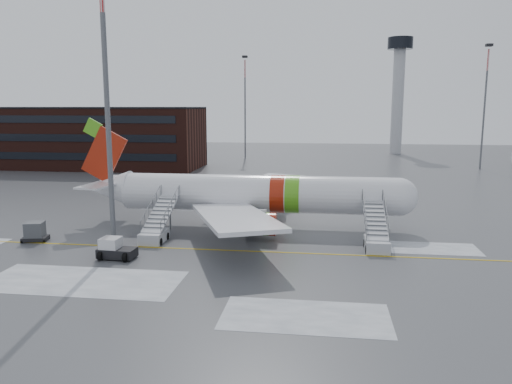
# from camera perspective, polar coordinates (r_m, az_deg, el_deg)

# --- Properties ---
(ground) EXTENTS (260.00, 260.00, 0.00)m
(ground) POSITION_cam_1_polar(r_m,az_deg,el_deg) (45.16, -6.53, -6.16)
(ground) COLOR #494C4F
(ground) RESTS_ON ground
(airliner) EXTENTS (35.03, 32.97, 11.18)m
(airliner) POSITION_cam_1_polar(r_m,az_deg,el_deg) (51.38, -0.75, -0.24)
(airliner) COLOR white
(airliner) RESTS_ON ground
(airstair_fwd) EXTENTS (2.05, 7.70, 3.48)m
(airstair_fwd) POSITION_cam_1_polar(r_m,az_deg,el_deg) (45.21, 13.56, -4.95)
(airstair_fwd) COLOR #B6B9BE
(airstair_fwd) RESTS_ON ground
(airstair_aft) EXTENTS (2.05, 7.70, 3.48)m
(airstair_aft) POSITION_cam_1_polar(r_m,az_deg,el_deg) (47.46, -11.31, -4.17)
(airstair_aft) COLOR silver
(airstair_aft) RESTS_ON ground
(pushback_tug) EXTENTS (3.09, 2.38, 1.72)m
(pushback_tug) POSITION_cam_1_polar(r_m,az_deg,el_deg) (42.77, -15.83, -6.32)
(pushback_tug) COLOR black
(pushback_tug) RESTS_ON ground
(uld_container) EXTENTS (2.50, 2.06, 1.79)m
(uld_container) POSITION_cam_1_polar(r_m,az_deg,el_deg) (50.64, -23.94, -4.22)
(uld_container) COLOR black
(uld_container) RESTS_ON ground
(light_mast_near) EXTENTS (1.20, 1.20, 25.01)m
(light_mast_near) POSITION_cam_1_polar(r_m,az_deg,el_deg) (43.91, -16.68, 10.17)
(light_mast_near) COLOR #595B60
(light_mast_near) RESTS_ON ground
(terminal_building) EXTENTS (62.00, 16.11, 12.30)m
(terminal_building) POSITION_cam_1_polar(r_m,az_deg,el_deg) (112.13, -22.32, 5.87)
(terminal_building) COLOR #3F1E16
(terminal_building) RESTS_ON ground
(control_tower) EXTENTS (6.40, 6.40, 30.00)m
(control_tower) POSITION_cam_1_polar(r_m,az_deg,el_deg) (138.57, 15.97, 12.01)
(control_tower) COLOR #B2B5BA
(control_tower) RESTS_ON ground
(light_mast_far_ne) EXTENTS (1.20, 1.20, 24.25)m
(light_mast_far_ne) POSITION_cam_1_polar(r_m,az_deg,el_deg) (108.67, 24.71, 9.64)
(light_mast_far_ne) COLOR #595B60
(light_mast_far_ne) RESTS_ON ground
(light_mast_far_n) EXTENTS (1.20, 1.20, 24.25)m
(light_mast_far_n) POSITION_cam_1_polar(r_m,az_deg,el_deg) (121.56, -1.26, 10.43)
(light_mast_far_n) COLOR #595B60
(light_mast_far_n) RESTS_ON ground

